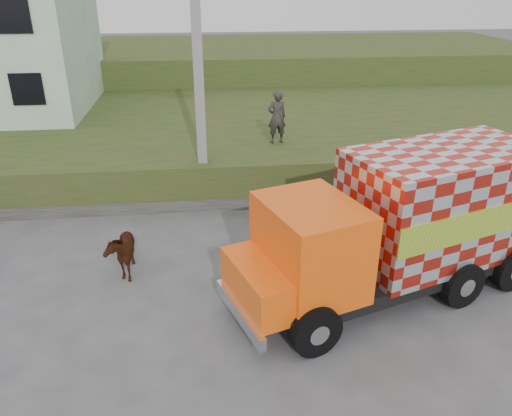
{
  "coord_description": "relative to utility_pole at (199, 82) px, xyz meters",
  "views": [
    {
      "loc": [
        -0.94,
        -10.86,
        7.04
      ],
      "look_at": [
        0.39,
        1.3,
        1.3
      ],
      "focal_mm": 35.0,
      "sensor_mm": 36.0,
      "label": 1
    }
  ],
  "objects": [
    {
      "name": "pedestrian",
      "position": [
        2.69,
        1.77,
        -1.64
      ],
      "size": [
        0.75,
        0.56,
        1.88
      ],
      "primitive_type": "imported",
      "rotation": [
        0.0,
        0.0,
        3.31
      ],
      "color": "#292724",
      "rests_on": "embankment"
    },
    {
      "name": "cow",
      "position": [
        -2.18,
        -4.08,
        -3.43
      ],
      "size": [
        0.82,
        1.58,
        1.29
      ],
      "primitive_type": "imported",
      "rotation": [
        0.0,
        0.0,
        0.08
      ],
      "color": "black",
      "rests_on": "ground"
    },
    {
      "name": "cargo_truck",
      "position": [
        4.68,
        -5.52,
        -2.31
      ],
      "size": [
        8.05,
        4.73,
        3.42
      ],
      "rotation": [
        0.0,
        0.0,
        0.33
      ],
      "color": "black",
      "rests_on": "ground"
    },
    {
      "name": "embankment",
      "position": [
        1.0,
        5.4,
        -3.33
      ],
      "size": [
        40.0,
        12.0,
        1.5
      ],
      "primitive_type": "cube",
      "color": "#224617",
      "rests_on": "ground"
    },
    {
      "name": "ground",
      "position": [
        1.0,
        -4.6,
        -4.08
      ],
      "size": [
        120.0,
        120.0,
        0.0
      ],
      "primitive_type": "plane",
      "color": "#474749",
      "rests_on": "ground"
    },
    {
      "name": "embankment_far",
      "position": [
        1.0,
        17.4,
        -2.58
      ],
      "size": [
        40.0,
        12.0,
        3.0
      ],
      "primitive_type": "cube",
      "color": "#224617",
      "rests_on": "ground"
    },
    {
      "name": "retaining_strip",
      "position": [
        -1.0,
        -0.4,
        -3.88
      ],
      "size": [
        16.0,
        0.5,
        0.4
      ],
      "primitive_type": "cube",
      "color": "#595651",
      "rests_on": "ground"
    },
    {
      "name": "utility_pole",
      "position": [
        0.0,
        0.0,
        0.0
      ],
      "size": [
        1.2,
        0.3,
        8.0
      ],
      "color": "gray",
      "rests_on": "ground"
    }
  ]
}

